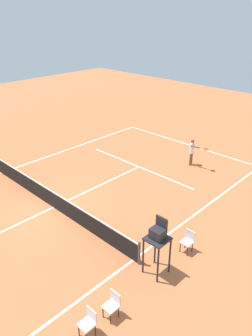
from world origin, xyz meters
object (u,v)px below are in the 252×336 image
at_px(umpire_chair, 158,238).
at_px(courtside_chair_far, 88,322).
at_px(courtside_chair_mid, 188,240).
at_px(player_serving, 193,150).
at_px(tennis_ball, 156,173).
at_px(courtside_chair_near, 112,304).

relative_size(umpire_chair, courtside_chair_far, 2.54).
xyz_separation_m(umpire_chair, courtside_chair_mid, (-0.17, -1.81, -1.07)).
height_order(player_serving, tennis_ball, player_serving).
xyz_separation_m(tennis_ball, courtside_chair_mid, (-5.38, 4.58, 0.50)).
bearing_deg(umpire_chair, courtside_chair_near, 95.33).
relative_size(player_serving, umpire_chair, 0.72).
distance_m(tennis_ball, courtside_chair_near, 10.45).
relative_size(tennis_ball, courtside_chair_near, 0.07).
xyz_separation_m(courtside_chair_mid, courtside_chair_far, (-0.02, 5.28, 0.00)).
relative_size(player_serving, courtside_chair_mid, 1.83).
distance_m(player_serving, courtside_chair_far, 13.11).
height_order(courtside_chair_near, courtside_chair_far, same).
relative_size(umpire_chair, courtside_chair_near, 2.54).
distance_m(player_serving, tennis_ball, 2.79).
relative_size(umpire_chair, courtside_chair_mid, 2.54).
height_order(tennis_ball, courtside_chair_far, courtside_chair_far).
distance_m(tennis_ball, courtside_chair_mid, 7.08).
bearing_deg(umpire_chair, courtside_chair_far, 93.13).
relative_size(tennis_ball, courtside_chair_far, 0.07).
xyz_separation_m(courtside_chair_near, courtside_chair_mid, (0.06, -4.32, 0.00)).
bearing_deg(courtside_chair_near, umpire_chair, -84.67).
xyz_separation_m(courtside_chair_near, courtside_chair_far, (0.05, 0.95, 0.00)).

